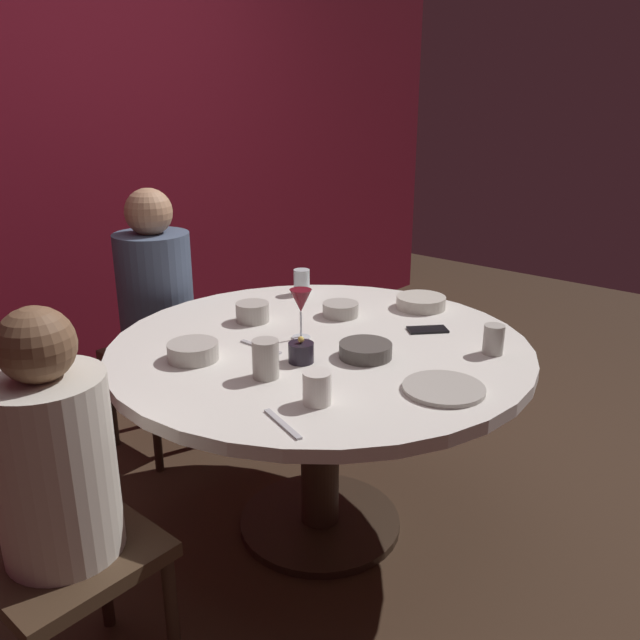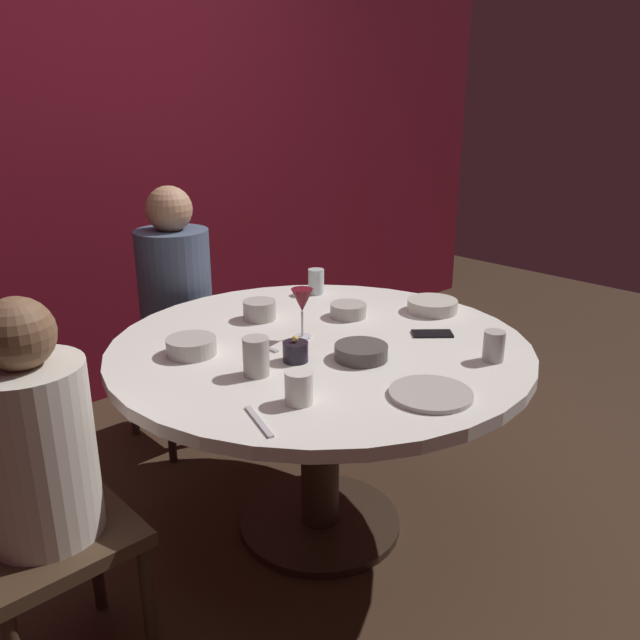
{
  "view_description": "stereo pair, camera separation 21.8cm",
  "coord_description": "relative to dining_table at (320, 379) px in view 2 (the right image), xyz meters",
  "views": [
    {
      "loc": [
        -1.56,
        -1.35,
        1.53
      ],
      "look_at": [
        0.0,
        0.0,
        0.82
      ],
      "focal_mm": 36.36,
      "sensor_mm": 36.0,
      "label": 1
    },
    {
      "loc": [
        -1.41,
        -1.51,
        1.53
      ],
      "look_at": [
        0.0,
        0.0,
        0.82
      ],
      "focal_mm": 36.36,
      "sensor_mm": 36.0,
      "label": 2
    }
  ],
  "objects": [
    {
      "name": "back_wall",
      "position": [
        0.0,
        1.63,
        0.7
      ],
      "size": [
        6.0,
        0.1,
        2.6
      ],
      "primitive_type": "cube",
      "color": "maroon",
      "rests_on": "ground"
    },
    {
      "name": "seated_diner_back",
      "position": [
        0.0,
        0.94,
        0.13
      ],
      "size": [
        0.4,
        0.4,
        1.18
      ],
      "rotation": [
        0.0,
        0.0,
        4.71
      ],
      "color": "#3F2D1E",
      "rests_on": "ground"
    },
    {
      "name": "bowl_serving_large",
      "position": [
        -0.38,
        0.2,
        0.17
      ],
      "size": [
        0.16,
        0.16,
        0.06
      ],
      "primitive_type": "cylinder",
      "color": "#B2ADA3",
      "rests_on": "dining_table"
    },
    {
      "name": "ground_plane",
      "position": [
        0.0,
        0.0,
        -0.6
      ],
      "size": [
        8.0,
        8.0,
        0.0
      ],
      "primitive_type": "plane",
      "color": "#382619"
    },
    {
      "name": "cup_near_candle",
      "position": [
        -0.33,
        -0.07,
        0.2
      ],
      "size": [
        0.08,
        0.08,
        0.12
      ],
      "primitive_type": "cylinder",
      "color": "#B2ADA3",
      "rests_on": "dining_table"
    },
    {
      "name": "cell_phone",
      "position": [
        0.34,
        -0.22,
        0.14
      ],
      "size": [
        0.15,
        0.15,
        0.01
      ],
      "primitive_type": "cube",
      "rotation": [
        0.0,
        0.0,
        3.99
      ],
      "color": "black",
      "rests_on": "dining_table"
    },
    {
      "name": "fork_near_plate",
      "position": [
        -0.51,
        -0.31,
        0.14
      ],
      "size": [
        0.07,
        0.18,
        0.01
      ],
      "primitive_type": "cube",
      "rotation": [
        0.0,
        0.0,
        -0.32
      ],
      "color": "#B7B7BC",
      "rests_on": "dining_table"
    },
    {
      "name": "bowl_sauce_side",
      "position": [
        0.26,
        0.12,
        0.16
      ],
      "size": [
        0.14,
        0.14,
        0.05
      ],
      "primitive_type": "cylinder",
      "color": "#B2ADA3",
      "rests_on": "dining_table"
    },
    {
      "name": "bowl_small_white",
      "position": [
        0.55,
        -0.05,
        0.16
      ],
      "size": [
        0.19,
        0.19,
        0.05
      ],
      "primitive_type": "cylinder",
      "color": "beige",
      "rests_on": "dining_table"
    },
    {
      "name": "seated_diner_left",
      "position": [
        -0.96,
        0.0,
        0.08
      ],
      "size": [
        0.4,
        0.4,
        1.1
      ],
      "rotation": [
        0.0,
        0.0,
        6.28
      ],
      "color": "#3F2D1E",
      "rests_on": "ground"
    },
    {
      "name": "knife_near_plate",
      "position": [
        -0.17,
        0.12,
        0.14
      ],
      "size": [
        0.02,
        0.18,
        0.01
      ],
      "primitive_type": "cube",
      "rotation": [
        0.0,
        0.0,
        0.01
      ],
      "color": "#B7B7BC",
      "rests_on": "dining_table"
    },
    {
      "name": "bowl_rice_portion",
      "position": [
        0.0,
        0.33,
        0.17
      ],
      "size": [
        0.12,
        0.12,
        0.07
      ],
      "primitive_type": "cylinder",
      "color": "#B2ADA3",
      "rests_on": "dining_table"
    },
    {
      "name": "cup_center_front",
      "position": [
        0.29,
        -0.49,
        0.19
      ],
      "size": [
        0.07,
        0.07,
        0.1
      ],
      "primitive_type": "cylinder",
      "color": "#B2ADA3",
      "rests_on": "dining_table"
    },
    {
      "name": "dining_table",
      "position": [
        0.0,
        0.0,
        0.0
      ],
      "size": [
        1.43,
        1.43,
        0.74
      ],
      "color": "silver",
      "rests_on": "ground"
    },
    {
      "name": "candle_holder",
      "position": [
        -0.17,
        -0.07,
        0.17
      ],
      "size": [
        0.08,
        0.08,
        0.09
      ],
      "color": "black",
      "rests_on": "dining_table"
    },
    {
      "name": "cup_by_right_diner",
      "position": [
        0.38,
        0.43,
        0.19
      ],
      "size": [
        0.07,
        0.07,
        0.11
      ],
      "primitive_type": "cylinder",
      "color": "silver",
      "rests_on": "dining_table"
    },
    {
      "name": "cup_by_left_diner",
      "position": [
        -0.36,
        -0.3,
        0.19
      ],
      "size": [
        0.08,
        0.08,
        0.09
      ],
      "primitive_type": "cylinder",
      "color": "silver",
      "rests_on": "dining_table"
    },
    {
      "name": "wine_glass",
      "position": [
        -0.01,
        0.07,
        0.27
      ],
      "size": [
        0.08,
        0.08,
        0.18
      ],
      "color": "silver",
      "rests_on": "dining_table"
    },
    {
      "name": "dinner_plate",
      "position": [
        -0.06,
        -0.52,
        0.15
      ],
      "size": [
        0.24,
        0.24,
        0.01
      ],
      "primitive_type": "cylinder",
      "color": "#B2ADA3",
      "rests_on": "dining_table"
    },
    {
      "name": "bowl_salad_center",
      "position": [
        -0.01,
        -0.2,
        0.16
      ],
      "size": [
        0.17,
        0.17,
        0.05
      ],
      "primitive_type": "cylinder",
      "color": "#4C4742",
      "rests_on": "dining_table"
    }
  ]
}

